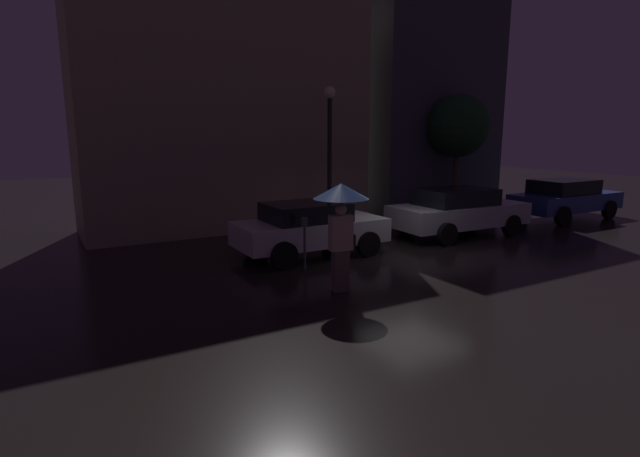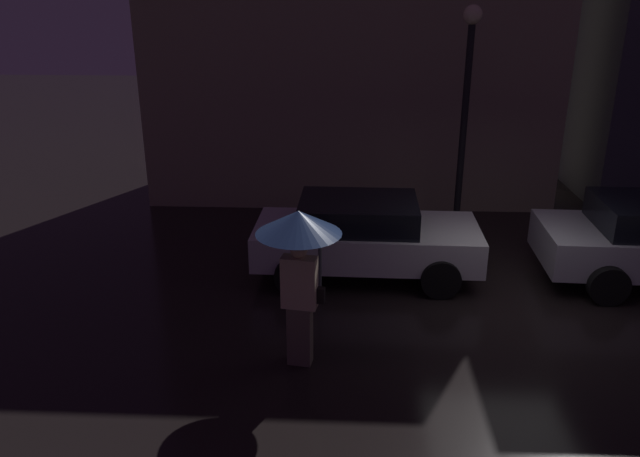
{
  "view_description": "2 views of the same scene",
  "coord_description": "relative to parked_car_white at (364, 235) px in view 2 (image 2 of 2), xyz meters",
  "views": [
    {
      "loc": [
        -8.67,
        -9.92,
        3.24
      ],
      "look_at": [
        -3.09,
        -0.34,
        1.08
      ],
      "focal_mm": 28.0,
      "sensor_mm": 36.0,
      "label": 1
    },
    {
      "loc": [
        -2.69,
        -9.03,
        4.81
      ],
      "look_at": [
        -3.15,
        0.18,
        1.32
      ],
      "focal_mm": 35.0,
      "sensor_mm": 36.0,
      "label": 2
    }
  ],
  "objects": [
    {
      "name": "pedestrian_with_umbrella",
      "position": [
        -0.92,
        -2.97,
        1.0
      ],
      "size": [
        1.12,
        1.12,
        2.23
      ],
      "rotation": [
        0.0,
        0.0,
        2.98
      ],
      "color": "#66564C",
      "rests_on": "ground"
    },
    {
      "name": "parked_car_white",
      "position": [
        0.0,
        0.0,
        0.0
      ],
      "size": [
        4.0,
        1.98,
        1.42
      ],
      "rotation": [
        0.0,
        0.0,
        -0.02
      ],
      "color": "silver",
      "rests_on": "ground"
    },
    {
      "name": "building_facade_left",
      "position": [
        -0.3,
        5.13,
        3.36
      ],
      "size": [
        9.58,
        3.0,
        8.23
      ],
      "color": "gray",
      "rests_on": "ground"
    },
    {
      "name": "ground_plane",
      "position": [
        2.41,
        -1.37,
        -0.75
      ],
      "size": [
        60.0,
        60.0,
        0.0
      ],
      "primitive_type": "plane",
      "color": "black"
    },
    {
      "name": "street_lamp_near",
      "position": [
        2.02,
        2.31,
        2.26
      ],
      "size": [
        0.37,
        0.37,
        4.62
      ],
      "color": "black",
      "rests_on": "ground"
    },
    {
      "name": "parking_meter",
      "position": [
        -0.74,
        -1.1,
        0.02
      ],
      "size": [
        0.12,
        0.1,
        1.25
      ],
      "color": "#4C5154",
      "rests_on": "ground"
    }
  ]
}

